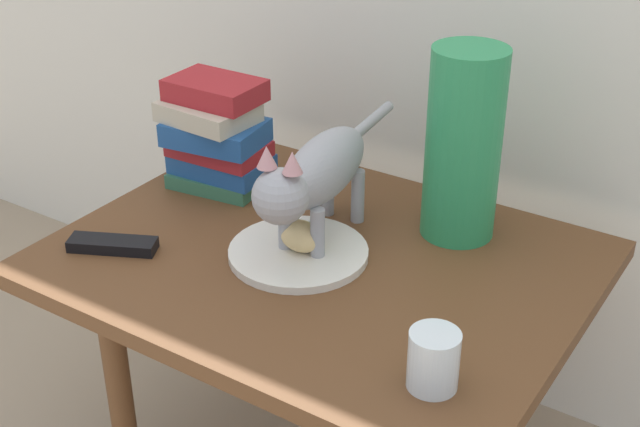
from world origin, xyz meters
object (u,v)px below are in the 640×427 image
Objects in this scene: cat at (316,174)px; candle_jar at (433,363)px; tv_remote at (113,245)px; green_vase at (463,145)px; plate at (298,253)px; book_stack at (216,136)px; bread_roll at (301,236)px; side_table at (320,284)px.

cat is 5.62× the size of candle_jar.
green_vase is at bearing 13.34° from tv_remote.
book_stack is at bearing 154.24° from plate.
candle_jar reaches higher than plate.
cat is 0.29m from book_stack.
book_stack reaches higher than tv_remote.
cat is 0.25m from green_vase.
cat is 1.42× the size of green_vase.
bread_roll reaches higher than tv_remote.
bread_roll is at bearing 151.56° from candle_jar.
tv_remote is at bearing -150.66° from bread_roll.
bread_roll is 0.32m from book_stack.
green_vase is (0.16, 0.20, 0.23)m from side_table.
book_stack is at bearing 160.07° from side_table.
tv_remote is at bearing 177.78° from candle_jar.
book_stack is 0.30m from tv_remote.
side_table is 1.83× the size of cat.
book_stack is 0.64× the size of green_vase.
candle_jar reaches higher than bread_roll.
cat is (-0.03, 0.03, 0.19)m from side_table.
bread_roll reaches higher than side_table.
book_stack reaches higher than bread_roll.
cat is 0.42m from candle_jar.
plate is 0.38m from candle_jar.
candle_jar is (0.34, -0.23, -0.09)m from cat.
side_table is 3.70× the size of plate.
book_stack reaches higher than side_table.
green_vase reaches higher than tv_remote.
tv_remote is (-0.31, -0.18, 0.07)m from side_table.
cat is at bearing 91.94° from bread_roll.
side_table is at bearing 147.03° from candle_jar.
cat is 3.19× the size of tv_remote.
green_vase is at bearing 49.81° from bread_roll.
book_stack is 2.54× the size of candle_jar.
green_vase reaches higher than plate.
cat is 2.22× the size of book_stack.
cat reaches higher than book_stack.
candle_jar reaches higher than tv_remote.
bread_roll is 0.53× the size of tv_remote.
side_table is 0.10m from bread_roll.
plate is at bearing 152.25° from candle_jar.
tv_remote is at bearing -150.94° from plate.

